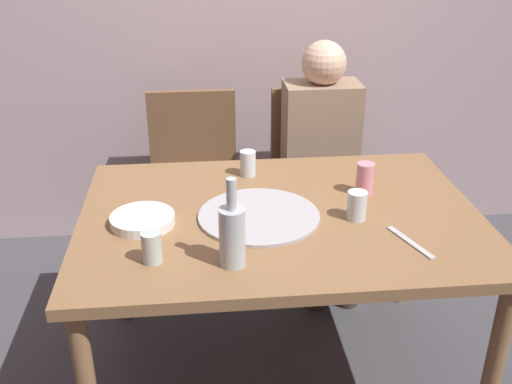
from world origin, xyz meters
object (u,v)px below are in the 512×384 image
object	(u,v)px
dining_table	(280,231)
guest_in_sweater	(323,155)
pizza_tray	(259,216)
chair_right	(316,167)
wine_glass	(248,163)
chair_left	(194,172)
plate_stack	(142,220)
wine_bottle	(232,234)
tumbler_near	(152,247)
tumbler_far	(357,205)
table_knife	(410,242)
soda_can	(365,179)

from	to	relation	value
dining_table	guest_in_sweater	xyz separation A→B (m)	(0.31, 0.75, -0.02)
pizza_tray	chair_right	distance (m)	1.03
wine_glass	chair_left	bearing A→B (deg)	111.84
pizza_tray	guest_in_sweater	size ratio (longest dim) A/B	0.36
plate_stack	chair_left	size ratio (longest dim) A/B	0.24
wine_bottle	guest_in_sweater	distance (m)	1.20
chair_left	chair_right	world-z (taller)	same
tumbler_near	plate_stack	xyz separation A→B (m)	(-0.05, 0.24, -0.03)
plate_stack	guest_in_sweater	size ratio (longest dim) A/B	0.19
tumbler_far	wine_glass	size ratio (longest dim) A/B	0.99
table_knife	pizza_tray	bearing A→B (deg)	-135.56
wine_glass	table_knife	size ratio (longest dim) A/B	0.47
tumbler_far	chair_right	size ratio (longest dim) A/B	0.11
dining_table	wine_bottle	bearing A→B (deg)	-120.80
soda_can	plate_stack	size ratio (longest dim) A/B	0.55
wine_glass	table_knife	distance (m)	0.76
pizza_tray	tumbler_far	xyz separation A→B (m)	(0.33, -0.04, 0.04)
soda_can	guest_in_sweater	size ratio (longest dim) A/B	0.10
dining_table	table_knife	xyz separation A→B (m)	(0.39, -0.25, 0.08)
table_knife	guest_in_sweater	world-z (taller)	guest_in_sweater
tumbler_near	soda_can	world-z (taller)	soda_can
dining_table	pizza_tray	world-z (taller)	pizza_tray
tumbler_far	wine_glass	bearing A→B (deg)	129.99
chair_right	tumbler_near	bearing A→B (deg)	57.72
tumbler_near	wine_glass	bearing A→B (deg)	60.77
dining_table	table_knife	world-z (taller)	table_knife
dining_table	wine_bottle	xyz separation A→B (m)	(-0.19, -0.32, 0.18)
chair_left	chair_right	xyz separation A→B (m)	(0.62, 0.00, 0.00)
wine_glass	guest_in_sweater	xyz separation A→B (m)	(0.40, 0.41, -0.15)
dining_table	wine_glass	size ratio (longest dim) A/B	13.71
dining_table	wine_glass	xyz separation A→B (m)	(-0.09, 0.34, 0.13)
tumbler_far	wine_glass	distance (m)	0.53
dining_table	tumbler_near	bearing A→B (deg)	-147.00
chair_left	guest_in_sweater	distance (m)	0.65
pizza_tray	wine_bottle	bearing A→B (deg)	-110.67
wine_bottle	tumbler_near	bearing A→B (deg)	171.20
tumbler_near	dining_table	bearing A→B (deg)	33.00
dining_table	soda_can	world-z (taller)	soda_can
wine_bottle	tumbler_far	size ratio (longest dim) A/B	2.80
soda_can	table_knife	distance (m)	0.38
tumbler_far	chair_left	bearing A→B (deg)	120.32
wine_bottle	table_knife	world-z (taller)	wine_bottle
tumbler_far	guest_in_sweater	world-z (taller)	guest_in_sweater
plate_stack	chair_right	distance (m)	1.25
table_knife	tumbler_far	bearing A→B (deg)	-163.83
pizza_tray	tumbler_near	size ratio (longest dim) A/B	4.23
tumbler_far	soda_can	xyz separation A→B (m)	(0.08, 0.19, 0.01)
tumbler_near	wine_glass	xyz separation A→B (m)	(0.35, 0.62, 0.00)
pizza_tray	guest_in_sweater	bearing A→B (deg)	63.10
dining_table	chair_right	xyz separation A→B (m)	(0.31, 0.90, -0.15)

